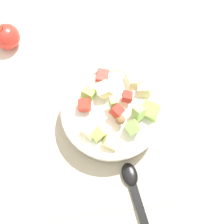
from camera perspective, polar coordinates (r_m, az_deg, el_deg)
name	(u,v)px	position (r m, az deg, el deg)	size (l,w,h in m)	color
ground_plane	(107,117)	(0.83, -0.92, -0.95)	(2.40, 2.40, 0.00)	silver
placemat	(107,117)	(0.82, -0.92, -0.88)	(0.46, 0.35, 0.01)	#BCB299
salad_bowl	(112,113)	(0.78, 0.09, -0.15)	(0.24, 0.24, 0.10)	white
serving_spoon	(136,195)	(0.77, 4.22, -14.30)	(0.23, 0.06, 0.01)	black
whole_apple	(7,37)	(0.94, -17.85, 12.41)	(0.07, 0.07, 0.08)	red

